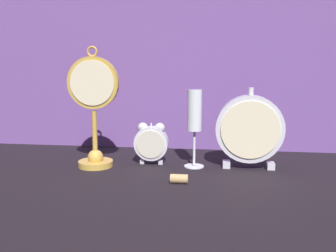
{
  "coord_description": "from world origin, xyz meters",
  "views": [
    {
      "loc": [
        0.13,
        -0.91,
        0.28
      ],
      "look_at": [
        0.0,
        0.08,
        0.12
      ],
      "focal_mm": 40.0,
      "sensor_mm": 36.0,
      "label": 1
    }
  ],
  "objects_px": {
    "pocket_watch_on_stand": "(94,112)",
    "wine_cork": "(179,179)",
    "champagne_flute": "(195,117)",
    "alarm_clock_twin_bell": "(151,141)",
    "mantel_clock_silver": "(250,129)"
  },
  "relations": [
    {
      "from": "alarm_clock_twin_bell",
      "to": "wine_cork",
      "type": "bearing_deg",
      "value": -59.78
    },
    {
      "from": "pocket_watch_on_stand",
      "to": "champagne_flute",
      "type": "relative_size",
      "value": 1.54
    },
    {
      "from": "mantel_clock_silver",
      "to": "champagne_flute",
      "type": "bearing_deg",
      "value": -178.29
    },
    {
      "from": "champagne_flute",
      "to": "wine_cork",
      "type": "bearing_deg",
      "value": -99.88
    },
    {
      "from": "wine_cork",
      "to": "alarm_clock_twin_bell",
      "type": "bearing_deg",
      "value": 120.22
    },
    {
      "from": "pocket_watch_on_stand",
      "to": "wine_cork",
      "type": "xyz_separation_m",
      "value": [
        0.25,
        -0.12,
        -0.14
      ]
    },
    {
      "from": "mantel_clock_silver",
      "to": "champagne_flute",
      "type": "relative_size",
      "value": 1.03
    },
    {
      "from": "pocket_watch_on_stand",
      "to": "mantel_clock_silver",
      "type": "height_order",
      "value": "pocket_watch_on_stand"
    },
    {
      "from": "champagne_flute",
      "to": "wine_cork",
      "type": "distance_m",
      "value": 0.2
    },
    {
      "from": "alarm_clock_twin_bell",
      "to": "champagne_flute",
      "type": "bearing_deg",
      "value": -6.48
    },
    {
      "from": "mantel_clock_silver",
      "to": "wine_cork",
      "type": "xyz_separation_m",
      "value": [
        -0.18,
        -0.16,
        -0.1
      ]
    },
    {
      "from": "wine_cork",
      "to": "champagne_flute",
      "type": "bearing_deg",
      "value": 80.12
    },
    {
      "from": "alarm_clock_twin_bell",
      "to": "mantel_clock_silver",
      "type": "height_order",
      "value": "mantel_clock_silver"
    },
    {
      "from": "mantel_clock_silver",
      "to": "wine_cork",
      "type": "bearing_deg",
      "value": -138.33
    },
    {
      "from": "pocket_watch_on_stand",
      "to": "alarm_clock_twin_bell",
      "type": "bearing_deg",
      "value": 16.73
    }
  ]
}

